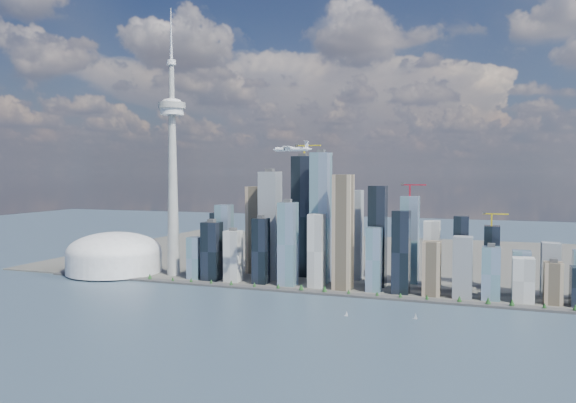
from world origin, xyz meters
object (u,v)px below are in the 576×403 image
(needle_tower, at_px, (172,164))
(sailboat_east, at_px, (415,317))
(dome_stadium, at_px, (114,255))
(airplane, at_px, (292,149))
(sailboat_west, at_px, (346,314))

(needle_tower, bearing_deg, sailboat_east, -19.03)
(dome_stadium, distance_m, sailboat_east, 680.87)
(needle_tower, distance_m, sailboat_east, 595.87)
(needle_tower, height_order, sailboat_east, needle_tower)
(needle_tower, height_order, airplane, needle_tower)
(dome_stadium, distance_m, airplane, 517.73)
(airplane, relative_size, sailboat_west, 7.94)
(dome_stadium, height_order, sailboat_east, dome_stadium)
(needle_tower, distance_m, airplane, 342.39)
(airplane, bearing_deg, needle_tower, 152.14)
(sailboat_west, bearing_deg, dome_stadium, 165.59)
(dome_stadium, bearing_deg, sailboat_east, -14.38)
(needle_tower, distance_m, sailboat_west, 517.12)
(sailboat_west, height_order, sailboat_east, sailboat_east)
(needle_tower, relative_size, sailboat_east, 55.19)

